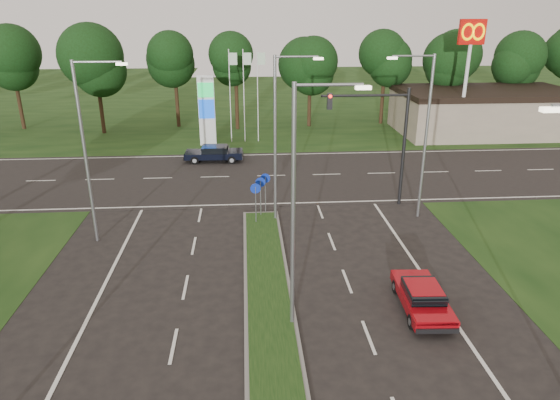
{
  "coord_description": "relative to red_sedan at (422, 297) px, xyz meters",
  "views": [
    {
      "loc": [
        -0.78,
        -9.82,
        11.13
      ],
      "look_at": [
        0.88,
        13.41,
        2.2
      ],
      "focal_mm": 32.0,
      "sensor_mm": 36.0,
      "label": 1
    }
  ],
  "objects": [
    {
      "name": "streetlight_right_far",
      "position": [
        2.8,
        9.35,
        4.5
      ],
      "size": [
        2.53,
        0.22,
        9.0
      ],
      "rotation": [
        0.0,
        0.0,
        3.14
      ],
      "color": "gray",
      "rests_on": "ground"
    },
    {
      "name": "commercial_building",
      "position": [
        16.0,
        29.35,
        1.42
      ],
      "size": [
        16.0,
        9.0,
        4.0
      ],
      "primitive_type": "cube",
      "color": "gray",
      "rests_on": "ground"
    },
    {
      "name": "streetlight_left_far",
      "position": [
        -14.3,
        7.35,
        4.5
      ],
      "size": [
        2.53,
        0.22,
        9.0
      ],
      "color": "gray",
      "rests_on": "ground"
    },
    {
      "name": "treeline_far",
      "position": [
        -5.9,
        33.28,
        6.25
      ],
      "size": [
        6.0,
        6.0,
        9.9
      ],
      "color": "black",
      "rests_on": "ground"
    },
    {
      "name": "navy_sedan",
      "position": [
        -9.22,
        21.35,
        0.08
      ],
      "size": [
        4.48,
        1.96,
        1.22
      ],
      "rotation": [
        0.0,
        0.0,
        1.54
      ],
      "color": "black",
      "rests_on": "ground"
    },
    {
      "name": "median_signs",
      "position": [
        -6.0,
        9.75,
        1.14
      ],
      "size": [
        1.16,
        1.76,
        2.38
      ],
      "color": "gray",
      "rests_on": "ground"
    },
    {
      "name": "red_sedan",
      "position": [
        0.0,
        0.0,
        0.0
      ],
      "size": [
        1.79,
        3.98,
        1.08
      ],
      "rotation": [
        0.0,
        0.0,
        -0.05
      ],
      "color": "#9F0810",
      "rests_on": "ground"
    },
    {
      "name": "verge_far",
      "position": [
        -6.0,
        48.35,
        -0.58
      ],
      "size": [
        160.0,
        50.0,
        0.02
      ],
      "primitive_type": "cube",
      "color": "black",
      "rests_on": "ground"
    },
    {
      "name": "streetlight_median_far",
      "position": [
        -5.0,
        9.35,
        4.5
      ],
      "size": [
        2.53,
        0.22,
        9.0
      ],
      "color": "gray",
      "rests_on": "ground"
    },
    {
      "name": "mcdonalds_sign",
      "position": [
        12.0,
        25.32,
        7.41
      ],
      "size": [
        2.2,
        0.47,
        10.4
      ],
      "color": "silver",
      "rests_on": "ground"
    },
    {
      "name": "median_kerb",
      "position": [
        -6.0,
        -2.65,
        -0.52
      ],
      "size": [
        2.0,
        26.0,
        0.12
      ],
      "primitive_type": "cube",
      "color": "slate",
      "rests_on": "ground"
    },
    {
      "name": "traffic_signal",
      "position": [
        1.19,
        11.34,
        4.08
      ],
      "size": [
        5.1,
        0.42,
        7.0
      ],
      "color": "black",
      "rests_on": "ground"
    },
    {
      "name": "cross_road",
      "position": [
        -6.0,
        17.35,
        -0.58
      ],
      "size": [
        160.0,
        12.0,
        0.02
      ],
      "primitive_type": "cube",
      "color": "black",
      "rests_on": "ground"
    },
    {
      "name": "streetlight_median_near",
      "position": [
        -5.0,
        -0.65,
        4.5
      ],
      "size": [
        2.53,
        0.22,
        9.0
      ],
      "color": "gray",
      "rests_on": "ground"
    },
    {
      "name": "gas_pylon",
      "position": [
        -9.79,
        26.4,
        2.62
      ],
      "size": [
        5.8,
        1.26,
        8.0
      ],
      "color": "silver",
      "rests_on": "ground"
    }
  ]
}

